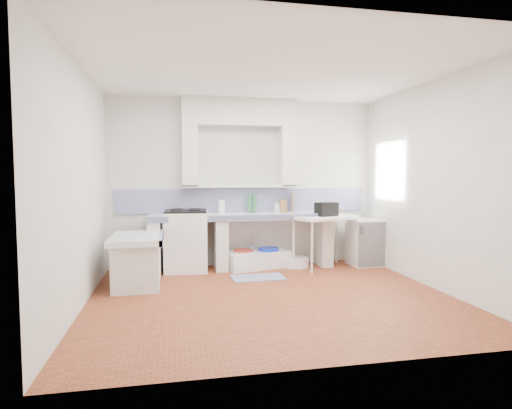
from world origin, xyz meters
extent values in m
plane|color=brown|center=(0.00, 0.00, 0.00)|extent=(4.50, 4.50, 0.00)
plane|color=white|center=(0.00, 0.00, 2.80)|extent=(4.50, 4.50, 0.00)
plane|color=white|center=(0.00, 2.00, 1.40)|extent=(4.50, 0.00, 4.50)
plane|color=white|center=(0.00, -2.00, 1.40)|extent=(4.50, 0.00, 4.50)
plane|color=white|center=(-2.25, 0.00, 1.40)|extent=(0.00, 4.50, 4.50)
plane|color=white|center=(2.25, 0.00, 1.40)|extent=(0.00, 4.50, 4.50)
cube|color=white|center=(-0.10, 1.88, 2.58)|extent=(1.90, 0.25, 0.45)
cube|color=#362211|center=(2.42, 1.20, 1.60)|extent=(0.35, 0.86, 1.06)
cube|color=white|center=(2.28, 1.20, 1.98)|extent=(0.01, 0.84, 0.24)
cube|color=white|center=(-0.10, 1.70, 0.86)|extent=(3.00, 0.60, 0.08)
cube|color=navy|center=(-0.10, 1.42, 0.86)|extent=(3.00, 0.04, 0.10)
cube|color=white|center=(-1.50, 1.70, 0.41)|extent=(0.20, 0.55, 0.82)
cube|color=white|center=(-0.45, 1.70, 0.41)|extent=(0.20, 0.55, 0.82)
cube|color=white|center=(1.30, 1.70, 0.41)|extent=(0.20, 0.55, 0.82)
cube|color=white|center=(-1.70, 0.90, 0.66)|extent=(0.70, 1.10, 0.08)
cube|color=white|center=(-1.70, 0.90, 0.31)|extent=(0.60, 1.00, 0.62)
cube|color=navy|center=(-1.37, 0.90, 0.66)|extent=(0.04, 1.10, 0.10)
cube|color=navy|center=(0.00, 1.99, 1.10)|extent=(4.27, 0.03, 0.40)
cube|color=white|center=(-1.00, 1.71, 0.47)|extent=(0.71, 0.69, 0.95)
cube|color=white|center=(0.14, 1.71, 0.13)|extent=(1.16, 0.82, 0.25)
cube|color=white|center=(1.24, 1.42, 0.43)|extent=(1.17, 0.89, 0.05)
cube|color=white|center=(2.00, 1.53, 0.39)|extent=(0.51, 0.51, 0.78)
cylinder|color=red|center=(-0.08, 1.71, 0.15)|extent=(0.41, 0.41, 0.30)
cylinder|color=orange|center=(0.10, 1.67, 0.14)|extent=(0.35, 0.35, 0.27)
cylinder|color=#112DD5|center=(0.35, 1.69, 0.16)|extent=(0.43, 0.43, 0.32)
cylinder|color=white|center=(0.81, 1.60, 0.08)|extent=(0.47, 0.47, 0.16)
cylinder|color=silver|center=(0.08, 1.85, 0.16)|extent=(0.11, 0.11, 0.33)
cylinder|color=silver|center=(0.28, 1.84, 0.16)|extent=(0.11, 0.11, 0.33)
cube|color=black|center=(1.27, 1.46, 0.97)|extent=(0.40, 0.31, 0.22)
cylinder|color=#2A7139|center=(0.05, 1.85, 1.06)|extent=(0.09, 0.09, 0.31)
cylinder|color=#2A7139|center=(0.14, 1.85, 1.05)|extent=(0.08, 0.08, 0.31)
cube|color=brown|center=(0.63, 1.79, 1.01)|extent=(0.11, 0.09, 0.22)
cube|color=brown|center=(0.82, 1.85, 1.05)|extent=(0.10, 0.21, 0.30)
cylinder|color=white|center=(-0.42, 1.83, 1.01)|extent=(0.15, 0.15, 0.22)
imported|color=white|center=(0.54, 1.85, 1.00)|extent=(0.11, 0.11, 0.21)
cube|color=#40508F|center=(0.03, 0.98, 0.01)|extent=(0.79, 0.46, 0.01)
camera|label=1|loc=(-1.22, -5.09, 1.53)|focal=29.60mm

